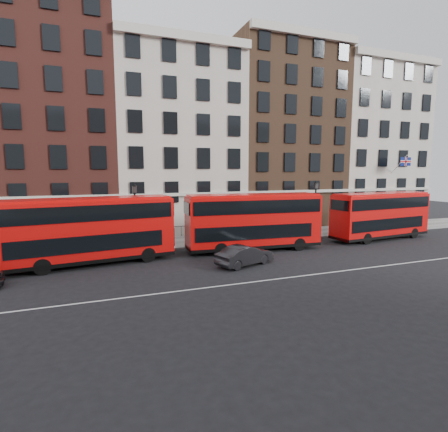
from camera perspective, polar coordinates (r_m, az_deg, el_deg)
name	(u,v)px	position (r m, az deg, el deg)	size (l,w,h in m)	color
ground	(241,273)	(22.58, 2.82, -9.20)	(120.00, 120.00, 0.00)	black
pavement	(196,241)	(32.19, -4.66, -4.04)	(80.00, 5.00, 0.15)	slate
kerb	(204,246)	(29.84, -3.33, -4.93)	(80.00, 0.30, 0.16)	gray
road_centre_line	(255,282)	(20.85, 5.04, -10.64)	(70.00, 0.12, 0.01)	white
building_terrace	(173,135)	(38.81, -8.36, 12.94)	(64.00, 11.95, 22.00)	#B4AE9B
bus_b	(91,229)	(25.58, -20.88, -2.00)	(11.26, 3.99, 4.63)	red
bus_c	(253,220)	(28.29, 4.81, -0.72)	(11.10, 3.43, 4.60)	red
bus_d	(380,215)	(35.97, 24.17, 0.22)	(10.65, 3.52, 4.39)	red
car_front	(245,255)	(24.12, 3.41, -6.41)	(1.48, 4.24, 1.40)	#242427
lamp_post_left	(135,214)	(28.56, -14.29, 0.40)	(0.44, 0.44, 5.33)	black
lamp_post_right	(315,205)	(35.24, 14.69, 1.68)	(0.44, 0.44, 5.33)	black
traffic_light	(414,208)	(43.15, 28.60, 1.18)	(0.25, 0.45, 3.27)	black
iron_railings	(189,231)	(34.16, -5.69, -2.40)	(6.60, 0.06, 1.00)	black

